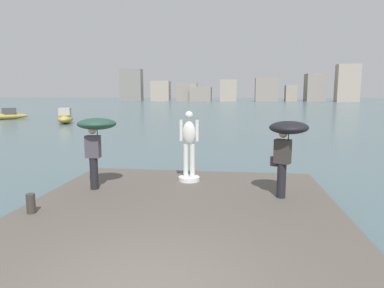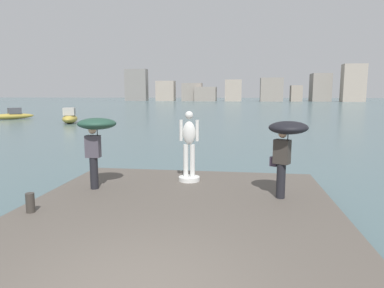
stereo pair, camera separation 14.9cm
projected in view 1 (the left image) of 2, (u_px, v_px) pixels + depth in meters
ground_plane at (225, 117)px, 43.81m from camera, size 400.00×400.00×0.00m
pier at (169, 240)px, 6.61m from camera, size 7.32×10.29×0.40m
statue_white_figure at (189, 150)px, 10.18m from camera, size 0.63×0.63×2.09m
onlooker_left at (96, 132)px, 9.22m from camera, size 1.09×1.09×1.96m
onlooker_right at (287, 137)px, 8.41m from camera, size 1.29×1.30×1.95m
mooring_bollard at (31, 204)px, 7.49m from camera, size 0.19×0.19×0.44m
boat_mid at (65, 117)px, 34.77m from camera, size 2.52×3.70×1.57m
boat_far at (7, 116)px, 40.10m from camera, size 3.90×4.66×1.33m
distant_skyline at (239, 89)px, 134.62m from camera, size 92.05×11.96×13.60m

